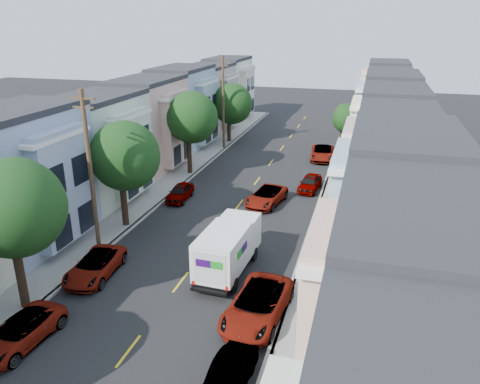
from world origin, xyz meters
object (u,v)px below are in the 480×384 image
object	(u,v)px
tree_c	(124,156)
parked_right_a	(228,378)
utility_pole_near	(91,174)
parked_right_d	(322,153)
tree_d	(191,118)
parked_left_c	(95,266)
fedex_truck	(228,247)
parked_left_b	(19,333)
parked_right_b	(257,305)
utility_pole_far	(223,103)
tree_b	(13,208)
parked_left_d	(180,193)
lead_sedan	(266,197)
tree_far_r	(346,119)
parked_right_c	(310,183)
tree_e	(231,104)

from	to	relation	value
tree_c	parked_right_a	xyz separation A→B (m)	(11.20, -12.99, -4.55)
utility_pole_near	parked_right_d	xyz separation A→B (m)	(11.20, 24.57, -4.45)
tree_d	parked_left_c	world-z (taller)	tree_d
fedex_truck	parked_left_b	size ratio (longest dim) A/B	1.31
parked_left_b	parked_right_b	xyz separation A→B (m)	(9.80, 4.75, 0.13)
tree_c	parked_left_c	xyz separation A→B (m)	(1.40, -6.64, -4.53)
utility_pole_far	parked_right_d	size ratio (longest dim) A/B	1.99
tree_b	parked_right_b	size ratio (longest dim) A/B	1.45
parked_left_d	parked_right_d	world-z (taller)	parked_right_d
tree_b	utility_pole_far	bearing A→B (deg)	90.00
tree_d	utility_pole_far	size ratio (longest dim) A/B	0.78
tree_c	utility_pole_far	distance (m)	22.05
lead_sedan	parked_left_b	distance (m)	20.75
utility_pole_near	parked_left_d	world-z (taller)	utility_pole_near
tree_c	tree_far_r	bearing A→B (deg)	60.35
tree_c	parked_left_b	size ratio (longest dim) A/B	1.68
tree_d	parked_left_d	world-z (taller)	tree_d
parked_left_b	parked_right_d	world-z (taller)	parked_right_d
lead_sedan	parked_right_d	world-z (taller)	parked_right_d
tree_b	parked_left_d	bearing A→B (deg)	85.05
utility_pole_near	parked_left_b	world-z (taller)	utility_pole_near
parked_left_c	utility_pole_far	bearing A→B (deg)	87.97
tree_c	tree_far_r	xyz separation A→B (m)	(13.20, 23.18, -1.27)
parked_left_d	parked_right_c	bearing A→B (deg)	24.92
tree_e	parked_left_c	distance (m)	32.00
tree_b	utility_pole_far	distance (m)	32.40
tree_far_r	parked_left_c	size ratio (longest dim) A/B	1.19
utility_pole_near	tree_e	bearing A→B (deg)	90.00
fedex_truck	parked_right_a	xyz separation A→B (m)	(2.69, -8.89, -0.95)
tree_c	parked_right_d	size ratio (longest dim) A/B	1.50
parked_left_b	parked_right_b	distance (m)	10.89
utility_pole_near	parked_right_a	size ratio (longest dim) A/B	2.67
tree_d	fedex_truck	distance (m)	18.92
tree_b	tree_far_r	bearing A→B (deg)	68.52
tree_c	utility_pole_near	bearing A→B (deg)	-89.97
tree_d	parked_left_b	xyz separation A→B (m)	(1.40, -25.19, -4.76)
tree_e	parked_right_b	distance (m)	35.21
utility_pole_near	parked_right_a	world-z (taller)	utility_pole_near
fedex_truck	parked_right_b	size ratio (longest dim) A/B	1.08
lead_sedan	parked_right_d	distance (m)	14.19
tree_c	fedex_truck	size ratio (longest dim) A/B	1.28
tree_c	tree_d	bearing A→B (deg)	90.00
fedex_truck	lead_sedan	size ratio (longest dim) A/B	1.23
tree_far_r	parked_right_b	distance (m)	31.48
parked_left_b	parked_left_d	size ratio (longest dim) A/B	1.16
tree_d	fedex_truck	xyz separation A→B (m)	(8.51, -16.46, -3.81)
fedex_truck	parked_left_d	bearing A→B (deg)	128.24
parked_right_b	parked_right_c	bearing A→B (deg)	95.05
fedex_truck	utility_pole_far	bearing A→B (deg)	110.69
tree_d	parked_left_d	bearing A→B (deg)	-77.87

